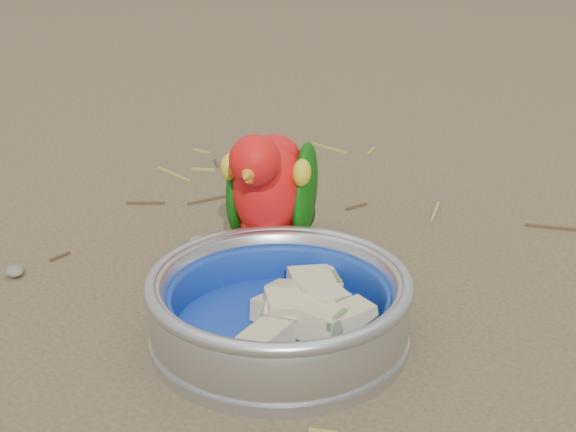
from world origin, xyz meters
The scene contains 6 objects.
ground centered at (0.00, 0.00, 0.00)m, with size 60.00×60.00×0.00m, color brown.
food_bowl centered at (-0.03, -0.06, 0.01)m, with size 0.22×0.22×0.02m, color #B2B2BA.
bowl_wall centered at (-0.03, -0.06, 0.04)m, with size 0.22×0.22×0.04m, color #B2B2BA, non-canonical shape.
fruit_wedges centered at (-0.03, -0.06, 0.03)m, with size 0.13×0.13×0.03m, color #C2B386, non-canonical shape.
lory_parrot centered at (-0.12, 0.04, 0.07)m, with size 0.09×0.18×0.15m, color red, non-canonical shape.
ground_debris centered at (0.00, 0.09, 0.00)m, with size 0.90×0.80×0.01m, color olive, non-canonical shape.
Camera 1 is at (0.39, -0.55, 0.38)m, focal length 55.00 mm.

